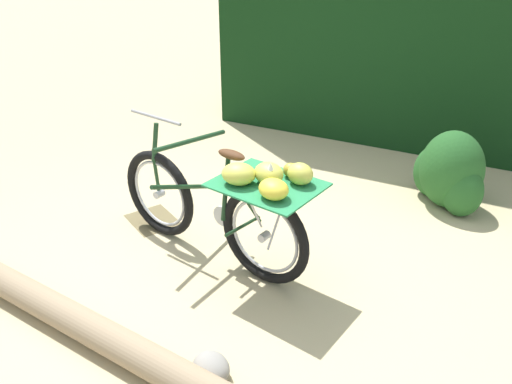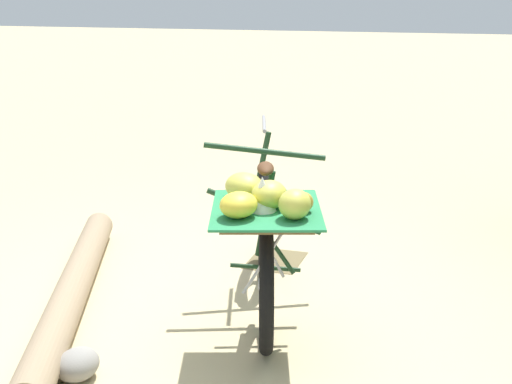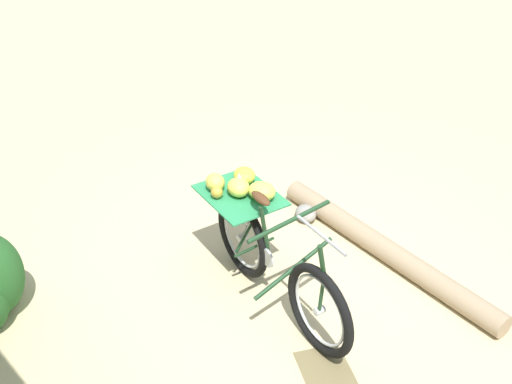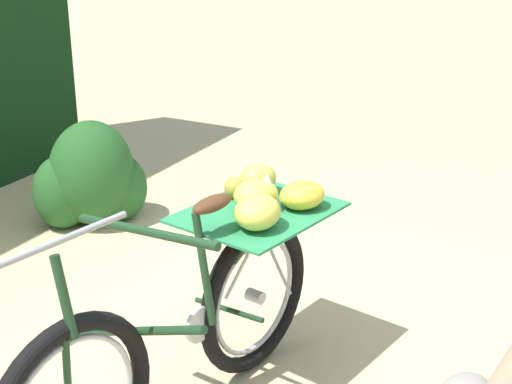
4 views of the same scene
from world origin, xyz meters
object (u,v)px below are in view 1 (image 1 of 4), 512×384
at_px(bicycle, 222,204).
at_px(shrub_cluster, 449,174).
at_px(path_stone, 211,368).
at_px(fallen_log, 83,324).

relative_size(bicycle, shrub_cluster, 2.38).
bearing_deg(path_stone, fallen_log, -146.83).
xyz_separation_m(fallen_log, path_stone, (0.73, 0.48, -0.02)).
xyz_separation_m(shrub_cluster, path_stone, (0.54, -2.79, -0.24)).
bearing_deg(fallen_log, shrub_cluster, 86.56).
bearing_deg(bicycle, fallen_log, 81.86).
distance_m(bicycle, path_stone, 1.22).
bearing_deg(bicycle, path_stone, 126.75).
height_order(bicycle, path_stone, bicycle).
height_order(fallen_log, path_stone, fallen_log).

